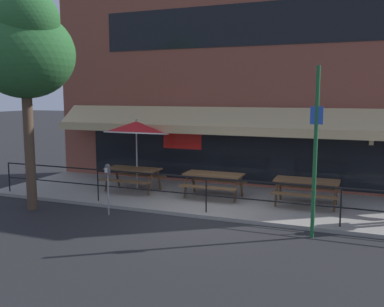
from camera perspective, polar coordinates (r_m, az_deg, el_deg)
ground_plane at (r=11.50m, az=1.37°, el=-8.69°), size 120.00×120.00×0.00m
patio_deck at (r=13.31m, az=4.37°, el=-6.17°), size 15.00×4.00×0.10m
restaurant_building at (r=15.07m, az=7.09°, el=10.39°), size 15.00×1.60×7.96m
patio_railing at (r=11.57m, az=1.90°, el=-4.50°), size 13.84×0.04×0.97m
picnic_table_left at (r=14.26m, az=-7.89°, el=-2.58°), size 1.80×1.42×0.76m
picnic_table_centre at (r=13.23m, az=2.91°, el=-3.34°), size 1.80×1.42×0.76m
picnic_table_right at (r=12.68m, az=15.02°, el=-4.10°), size 1.80×1.42×0.76m
patio_umbrella_left at (r=14.31m, az=-7.44°, el=3.42°), size 2.14×2.14×2.40m
parking_meter_near at (r=11.80m, az=-11.18°, el=-2.67°), size 0.15×0.16×1.42m
street_sign_pole at (r=10.01m, az=16.12°, el=0.31°), size 0.28×0.09×3.92m
street_tree_curbside at (r=12.79m, az=-21.36°, el=12.83°), size 2.83×2.55×6.00m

